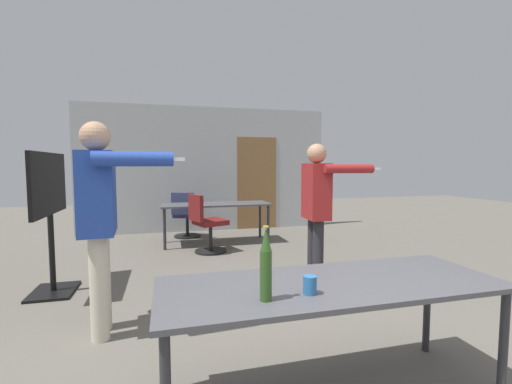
{
  "coord_description": "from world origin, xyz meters",
  "views": [
    {
      "loc": [
        -0.88,
        -1.32,
        1.42
      ],
      "look_at": [
        0.18,
        2.67,
        1.1
      ],
      "focal_mm": 24.0,
      "sensor_mm": 36.0,
      "label": 1
    }
  ],
  "objects": [
    {
      "name": "office_chair_far_right",
      "position": [
        -0.26,
        4.2,
        0.46
      ],
      "size": [
        0.64,
        0.6,
        0.96
      ],
      "rotation": [
        0.0,
        0.0,
        5.07
      ],
      "color": "black",
      "rests_on": "ground_plane"
    },
    {
      "name": "office_chair_mid_tucked",
      "position": [
        -0.51,
        5.47,
        0.42
      ],
      "size": [
        0.61,
        0.65,
        0.9
      ],
      "rotation": [
        0.0,
        0.0,
        5.91
      ],
      "color": "black",
      "rests_on": "ground_plane"
    },
    {
      "name": "back_wall",
      "position": [
        0.03,
        6.15,
        1.33
      ],
      "size": [
        5.33,
        0.12,
        2.67
      ],
      "color": "#B2B5B7",
      "rests_on": "ground_plane"
    },
    {
      "name": "beer_bottle",
      "position": [
        -0.39,
        0.32,
        0.91
      ],
      "size": [
        0.06,
        0.06,
        0.39
      ],
      "color": "#2D511E",
      "rests_on": "conference_table_near"
    },
    {
      "name": "drink_cup",
      "position": [
        -0.14,
        0.34,
        0.78
      ],
      "size": [
        0.07,
        0.07,
        0.1
      ],
      "color": "#2866A3",
      "rests_on": "conference_table_near"
    },
    {
      "name": "person_center_tall",
      "position": [
        -1.41,
        1.71,
        1.07
      ],
      "size": [
        0.84,
        0.69,
        1.78
      ],
      "rotation": [
        0.0,
        0.0,
        -1.5
      ],
      "color": "beige",
      "rests_on": "ground_plane"
    },
    {
      "name": "tv_screen",
      "position": [
        -2.12,
        2.86,
        0.97
      ],
      "size": [
        0.44,
        1.12,
        1.56
      ],
      "rotation": [
        0.0,
        0.0,
        1.57
      ],
      "color": "black",
      "rests_on": "ground_plane"
    },
    {
      "name": "conference_table_far",
      "position": [
        -0.0,
        4.84,
        0.66
      ],
      "size": [
        1.94,
        0.68,
        0.73
      ],
      "color": "#4C4C51",
      "rests_on": "ground_plane"
    },
    {
      "name": "person_far_watching",
      "position": [
        0.8,
        2.28,
        1.01
      ],
      "size": [
        0.75,
        0.64,
        1.67
      ],
      "rotation": [
        0.0,
        0.0,
        -1.65
      ],
      "color": "#28282D",
      "rests_on": "ground_plane"
    },
    {
      "name": "conference_table_near",
      "position": [
        0.07,
        0.49,
        0.67
      ],
      "size": [
        2.05,
        0.73,
        0.73
      ],
      "color": "#4C4C51",
      "rests_on": "ground_plane"
    }
  ]
}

